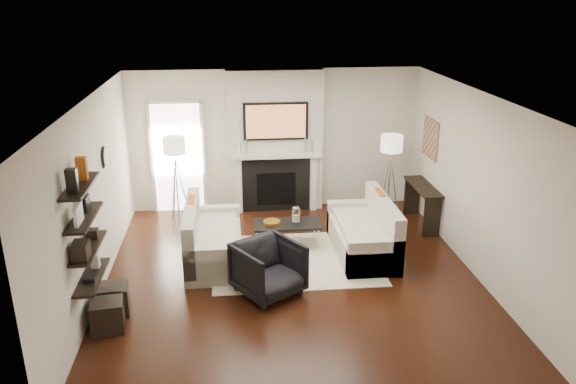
{
  "coord_description": "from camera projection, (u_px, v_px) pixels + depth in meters",
  "views": [
    {
      "loc": [
        -0.86,
        -7.41,
        4.05
      ],
      "look_at": [
        0.0,
        0.6,
        1.15
      ],
      "focal_mm": 35.0,
      "sensor_mm": 36.0,
      "label": 1
    }
  ],
  "objects": [
    {
      "name": "lamp_right_post",
      "position": [
        389.0,
        188.0,
        10.41
      ],
      "size": [
        0.02,
        0.02,
        1.2
      ],
      "primitive_type": "cylinder",
      "color": "silver",
      "rests_on": "floor"
    },
    {
      "name": "lamp_left_leg_a",
      "position": [
        183.0,
        190.0,
        10.29
      ],
      "size": [
        0.25,
        0.02,
        1.23
      ],
      "primitive_type": "cylinder",
      "rotation": [
        0.18,
        0.0,
        4.71
      ],
      "color": "silver",
      "rests_on": "floor"
    },
    {
      "name": "decor_box_tall",
      "position": [
        95.0,
        261.0,
        7.15
      ],
      "size": [
        0.1,
        0.1,
        0.18
      ],
      "primitive_type": "cube",
      "color": "white",
      "rests_on": "shelf_bottom"
    },
    {
      "name": "pillow_right_orange",
      "position": [
        379.0,
        204.0,
        9.26
      ],
      "size": [
        0.1,
        0.42,
        0.42
      ],
      "primitive_type": "cube",
      "color": "#A85114",
      "rests_on": "loveseat_right_cushion"
    },
    {
      "name": "lamp_right_leg_b",
      "position": [
        385.0,
        186.0,
        10.49
      ],
      "size": [
        0.14,
        0.22,
        1.23
      ],
      "primitive_type": "cylinder",
      "rotation": [
        0.18,
        0.0,
        0.52
      ],
      "color": "silver",
      "rests_on": "floor"
    },
    {
      "name": "lamp_right_shade",
      "position": [
        392.0,
        143.0,
        10.12
      ],
      "size": [
        0.4,
        0.4,
        0.3
      ],
      "primitive_type": "cylinder",
      "color": "white",
      "rests_on": "lamp_right_post"
    },
    {
      "name": "fireplace_surround",
      "position": [
        276.0,
        185.0,
        10.78
      ],
      "size": [
        1.3,
        0.02,
        1.04
      ],
      "primitive_type": "cube",
      "color": "black",
      "rests_on": "floor"
    },
    {
      "name": "coffee_leg_se",
      "position": [
        314.0,
        229.0,
        9.63
      ],
      "size": [
        0.02,
        0.02,
        0.38
      ],
      "primitive_type": "cylinder",
      "color": "silver",
      "rests_on": "floor"
    },
    {
      "name": "console_leg_n",
      "position": [
        432.0,
        218.0,
        9.68
      ],
      "size": [
        0.3,
        0.04,
        0.71
      ],
      "primitive_type": "cube",
      "color": "black",
      "rests_on": "floor"
    },
    {
      "name": "lamp_left_shade",
      "position": [
        174.0,
        145.0,
        9.99
      ],
      "size": [
        0.4,
        0.4,
        0.3
      ],
      "primitive_type": "cylinder",
      "color": "white",
      "rests_on": "lamp_left_post"
    },
    {
      "name": "door_trim_top",
      "position": [
        174.0,
        102.0,
        10.26
      ],
      "size": [
        1.02,
        0.06,
        0.06
      ],
      "primitive_type": "cube",
      "color": "white",
      "rests_on": "wall_back"
    },
    {
      "name": "candlestick_l_short",
      "position": [
        240.0,
        149.0,
        10.42
      ],
      "size": [
        0.04,
        0.04,
        0.24
      ],
      "primitive_type": "cylinder",
      "color": "silver",
      "rests_on": "mantel_shelf"
    },
    {
      "name": "decor_frame_b",
      "position": [
        87.0,
        203.0,
        6.83
      ],
      "size": [
        0.04,
        0.22,
        0.18
      ],
      "primitive_type": "cube",
      "color": "black",
      "rests_on": "shelf_upper"
    },
    {
      "name": "loveseat_left_arm_n",
      "position": [
        213.0,
        266.0,
        8.1
      ],
      "size": [
        0.85,
        0.18,
        0.6
      ],
      "primitive_type": "cube",
      "color": "beige",
      "rests_on": "floor"
    },
    {
      "name": "decor_frame_a",
      "position": [
        78.0,
        214.0,
        6.44
      ],
      "size": [
        0.04,
        0.3,
        0.22
      ],
      "primitive_type": "cube",
      "color": "white",
      "rests_on": "shelf_upper"
    },
    {
      "name": "ottoman_far",
      "position": [
        108.0,
        315.0,
        7.07
      ],
      "size": [
        0.45,
        0.45,
        0.4
      ],
      "primitive_type": "cube",
      "rotation": [
        0.0,
        0.0,
        0.13
      ],
      "color": "black",
      "rests_on": "floor"
    },
    {
      "name": "pillow_right_charcoal",
      "position": [
        389.0,
        218.0,
        8.71
      ],
      "size": [
        0.1,
        0.4,
        0.4
      ],
      "primitive_type": "cube",
      "color": "black",
      "rests_on": "loveseat_right_cushion"
    },
    {
      "name": "loveseat_right_base",
      "position": [
        362.0,
        241.0,
        9.13
      ],
      "size": [
        0.85,
        1.8,
        0.42
      ],
      "primitive_type": "cube",
      "color": "beige",
      "rests_on": "floor"
    },
    {
      "name": "clock_rim",
      "position": [
        105.0,
        157.0,
        8.39
      ],
      "size": [
        0.04,
        0.34,
        0.34
      ],
      "primitive_type": "cylinder",
      "rotation": [
        0.0,
        1.57,
        0.0
      ],
      "color": "black",
      "rests_on": "wall_left"
    },
    {
      "name": "hallway_panel",
      "position": [
        178.0,
        158.0,
        10.64
      ],
      "size": [
        0.9,
        0.02,
        2.1
      ],
      "primitive_type": "cube",
      "color": "white",
      "rests_on": "floor"
    },
    {
      "name": "copper_bowl",
      "position": [
        272.0,
        222.0,
        9.26
      ],
      "size": [
        0.28,
        0.28,
        0.05
      ],
      "primitive_type": "cylinder",
      "color": "#AA6E1C",
      "rests_on": "coffee_table"
    },
    {
      "name": "lamp_right_leg_a",
      "position": [
        395.0,
        188.0,
        10.42
      ],
      "size": [
        0.25,
        0.02,
        1.23
      ],
      "primitive_type": "cylinder",
      "rotation": [
        0.18,
        0.0,
        4.71
      ],
      "color": "silver",
      "rests_on": "floor"
    },
    {
      "name": "shelf_bottom",
      "position": [
        92.0,
        277.0,
        6.96
      ],
      "size": [
        0.25,
        1.0,
        0.03
      ],
      "primitive_type": "cube",
      "color": "black",
      "rests_on": "wall_left"
    },
    {
      "name": "coffee_leg_nw",
      "position": [
        258.0,
        242.0,
        9.12
      ],
      "size": [
        0.02,
        0.02,
        0.38
      ],
      "primitive_type": "cylinder",
      "color": "silver",
      "rests_on": "floor"
    },
    {
      "name": "tv_body",
      "position": [
        276.0,
        121.0,
        10.33
      ],
      "size": [
        1.2,
        0.06,
        0.7
      ],
      "primitive_type": "cube",
      "color": "black",
      "rests_on": "chimney_breast"
    },
    {
      "name": "mantel_pilaster_l",
      "position": [
        239.0,
        186.0,
        10.67
      ],
      "size": [
        0.12,
        0.08,
        1.1
      ],
      "primitive_type": "cube",
      "color": "white",
      "rests_on": "floor"
    },
    {
      "name": "candlestick_r_tall",
      "position": [
        305.0,
        146.0,
        10.53
      ],
      "size": [
        0.04,
        0.04,
        0.3
      ],
      "primitive_type": "cylinder",
      "color": "silver",
      "rests_on": "mantel_shelf"
    },
    {
      "name": "clock_face",
      "position": [
        106.0,
        157.0,
        8.39
      ],
      "size": [
        0.01,
        0.29,
        0.29
      ],
      "primitive_type": "cylinder",
      "rotation": [
        0.0,
        1.57,
        0.0
      ],
      "color": "white",
      "rests_on": "clock_rim"
    },
    {
      "name": "lamp_left_post",
      "position": [
        177.0,
        190.0,
        10.28
      ],
      "size": [
        0.02,
        0.02,
        1.2
      ],
      "primitive_type": "cylinder",
      "color": "silver",
      "rests_on": "floor"
    },
    {
      "name": "decor_wine_rack",
      "position": [
        81.0,
        250.0,
        6.49
      ],
      "size": [
        0.18,
        0.25,
        0.2
      ],
      "primitive_type": "cube",
      "color": "black",
      "rests_on": "shelf_lower"
    },
    {
      "name": "mantel_shelf",
      "position": [
        276.0,
        156.0,
        10.53
      ],
      "size": [
        1.7,
        0.18,
        0.07
      ],
      "primitive_type": "cube",
      "color": "white",
      "rests_on": "chimney_breast"
    },
    {
      "name": "shelf_lower",
      "position": [
        88.0,
        248.0,
        6.82
      ],
      "size": [
        0.25,
        1.0,
        0.04
      ],
      "primitive_type": "cube",
      "color": "black",
      "rests_on": "wall_left"
    },
    {
      "name": "hurricane_candle",
      "position": [
        296.0,
        218.0,
        9.28
      ],
      "size": [
        0.09,
        0.09,
        0.13
      ],
      "primitive_type": "cylinder",
      "color": "white",
      "rests_on": "coffee_table"
    },
    {
      "name": "pillow_left_orange",
      "position": [
        192.0,
        211.0,
        8.96
      ],
      "size": [
        0.1,
        0.42,
        0.42
      ],
      "primitive_type": "cube",
      "color": "#A85114",
      "rests_on": "loveseat_left_cushion"
    },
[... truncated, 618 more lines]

